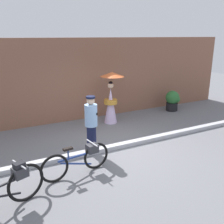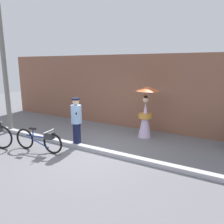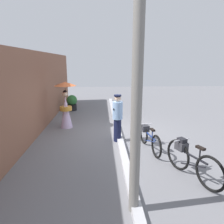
% 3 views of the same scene
% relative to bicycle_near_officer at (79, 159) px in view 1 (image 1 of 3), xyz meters
% --- Properties ---
extents(ground_plane, '(30.00, 30.00, 0.00)m').
position_rel_bicycle_near_officer_xyz_m(ground_plane, '(1.33, 0.84, -0.38)').
color(ground_plane, slate).
extents(building_wall, '(14.00, 0.40, 3.06)m').
position_rel_bicycle_near_officer_xyz_m(building_wall, '(1.33, 4.01, 1.15)').
color(building_wall, brown).
rests_on(building_wall, ground_plane).
extents(sidewalk_curb, '(14.00, 0.20, 0.12)m').
position_rel_bicycle_near_officer_xyz_m(sidewalk_curb, '(1.33, 0.84, -0.32)').
color(sidewalk_curb, '#B2B2B7').
rests_on(sidewalk_curb, ground_plane).
extents(bicycle_near_officer, '(1.74, 0.48, 0.74)m').
position_rel_bicycle_near_officer_xyz_m(bicycle_near_officer, '(0.00, 0.00, 0.00)').
color(bicycle_near_officer, black).
rests_on(bicycle_near_officer, ground_plane).
extents(bicycle_far_side, '(1.66, 0.71, 0.87)m').
position_rel_bicycle_near_officer_xyz_m(bicycle_far_side, '(-1.65, -0.61, 0.07)').
color(bicycle_far_side, black).
rests_on(bicycle_far_side, ground_plane).
extents(person_officer, '(0.34, 0.34, 1.62)m').
position_rel_bicycle_near_officer_xyz_m(person_officer, '(0.70, 0.93, 0.47)').
color(person_officer, '#141938').
rests_on(person_officer, ground_plane).
extents(person_with_parasol, '(0.87, 0.87, 1.89)m').
position_rel_bicycle_near_officer_xyz_m(person_with_parasol, '(2.32, 2.93, 0.60)').
color(person_with_parasol, silver).
rests_on(person_with_parasol, ground_plane).
extents(potted_plant_by_door, '(0.59, 0.58, 0.87)m').
position_rel_bicycle_near_officer_xyz_m(potted_plant_by_door, '(5.39, 3.12, 0.08)').
color(potted_plant_by_door, black).
rests_on(potted_plant_by_door, ground_plane).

